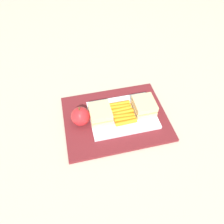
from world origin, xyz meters
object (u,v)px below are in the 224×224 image
object	(u,v)px
sandwich_half_left	(144,106)
sandwich_half_right	(100,114)
carrot_sticks_bundle	(123,113)
food_tray	(122,115)
apple	(81,116)

from	to	relation	value
sandwich_half_left	sandwich_half_right	world-z (taller)	same
carrot_sticks_bundle	sandwich_half_right	bearing A→B (deg)	-0.18
food_tray	carrot_sticks_bundle	size ratio (longest dim) A/B	2.25
carrot_sticks_bundle	food_tray	bearing A→B (deg)	-24.29
sandwich_half_right	apple	distance (m)	0.07
food_tray	apple	size ratio (longest dim) A/B	3.00
sandwich_half_right	carrot_sticks_bundle	size ratio (longest dim) A/B	0.78
food_tray	sandwich_half_left	world-z (taller)	sandwich_half_left
food_tray	sandwich_half_left	distance (m)	0.08
sandwich_half_right	carrot_sticks_bundle	distance (m)	0.08
food_tray	sandwich_half_right	xyz separation A→B (m)	(0.08, 0.00, 0.03)
sandwich_half_right	carrot_sticks_bundle	world-z (taller)	sandwich_half_right
sandwich_half_right	apple	size ratio (longest dim) A/B	1.05
apple	sandwich_half_left	bearing A→B (deg)	178.63
sandwich_half_right	carrot_sticks_bundle	xyz separation A→B (m)	(-0.08, 0.00, -0.02)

